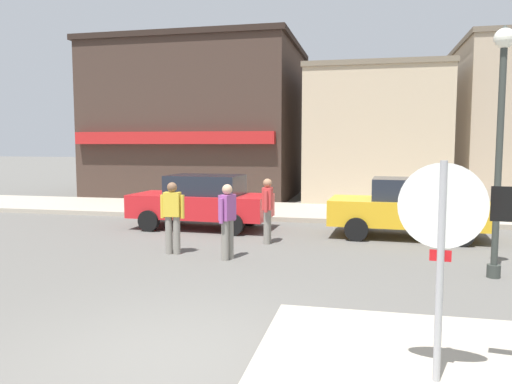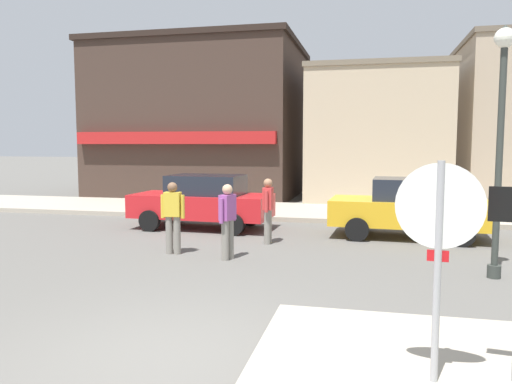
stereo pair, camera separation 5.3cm
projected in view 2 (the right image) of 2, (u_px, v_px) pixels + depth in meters
name	position (u px, v px, depth m)	size (l,w,h in m)	color
ground_plane	(168.00, 359.00, 5.70)	(160.00, 160.00, 0.00)	#5B5954
kerb_far	(305.00, 212.00, 17.54)	(80.00, 4.00, 0.15)	#A89E8C
stop_sign	(438.00, 243.00, 4.74)	(0.82, 0.12, 2.30)	#9E9EA3
lamp_post	(501.00, 116.00, 8.88)	(0.36, 0.36, 4.54)	#333833
parked_car_nearest	(203.00, 201.00, 14.45)	(4.07, 2.01, 1.56)	red
parked_car_second	(410.00, 207.00, 13.01)	(4.09, 2.06, 1.56)	gold
pedestrian_crossing_near	(228.00, 219.00, 10.55)	(0.32, 0.55, 1.61)	gray
pedestrian_crossing_far	(268.00, 209.00, 12.25)	(0.23, 0.55, 1.61)	gray
pedestrian_kerb_side	(173.00, 216.00, 11.08)	(0.55, 0.24, 1.61)	gray
building_corner_shop	(204.00, 121.00, 24.03)	(9.28, 7.94, 7.07)	#3D2D26
building_storefront_left_near	(376.00, 136.00, 21.73)	(5.65, 6.85, 5.57)	tan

